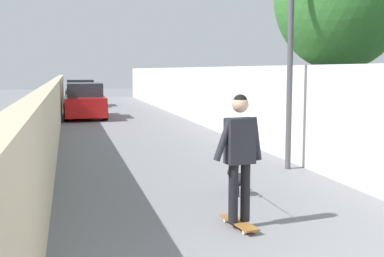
{
  "coord_description": "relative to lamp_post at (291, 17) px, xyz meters",
  "views": [
    {
      "loc": [
        -3.23,
        2.32,
        2.11
      ],
      "look_at": [
        5.97,
        0.04,
        1.0
      ],
      "focal_mm": 46.82,
      "sensor_mm": 36.0,
      "label": 1
    }
  ],
  "objects": [
    {
      "name": "wall_left",
      "position": [
        5.47,
        4.98,
        -2.34
      ],
      "size": [
        48.0,
        0.3,
        1.74
      ],
      "primitive_type": "cube",
      "color": "tan",
      "rests_on": "ground"
    },
    {
      "name": "lamp_post",
      "position": [
        0.0,
        0.0,
        0.0
      ],
      "size": [
        0.36,
        0.36,
        4.75
      ],
      "color": "#4C4C51",
      "rests_on": "ground"
    },
    {
      "name": "car_far",
      "position": [
        20.29,
        3.83,
        -2.49
      ],
      "size": [
        3.83,
        1.8,
        1.54
      ],
      "color": "black",
      "rests_on": "ground"
    },
    {
      "name": "person_skateboarder",
      "position": [
        -3.56,
        2.35,
        -2.12
      ],
      "size": [
        0.27,
        0.72,
        1.71
      ],
      "color": "black",
      "rests_on": "skateboard"
    },
    {
      "name": "skateboard",
      "position": [
        -3.56,
        2.35,
        -3.14
      ],
      "size": [
        0.82,
        0.31,
        0.08
      ],
      "color": "brown",
      "rests_on": "ground"
    },
    {
      "name": "ground_plane",
      "position": [
        7.47,
        2.22,
        -3.21
      ],
      "size": [
        80.0,
        80.0,
        0.0
      ],
      "primitive_type": "plane",
      "color": "slate"
    },
    {
      "name": "car_near",
      "position": [
        12.75,
        3.83,
        -2.49
      ],
      "size": [
        4.03,
        1.8,
        1.54
      ],
      "color": "#B71414",
      "rests_on": "ground"
    },
    {
      "name": "dog",
      "position": [
        -1.85,
        1.78,
        -2.93
      ],
      "size": [
        2.01,
        0.71,
        1.06
      ],
      "color": "black",
      "rests_on": "ground"
    },
    {
      "name": "fence_right",
      "position": [
        5.47,
        -0.55,
        -2.1
      ],
      "size": [
        48.0,
        0.3,
        2.22
      ],
      "primitive_type": "cube",
      "color": "silver",
      "rests_on": "ground"
    }
  ]
}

